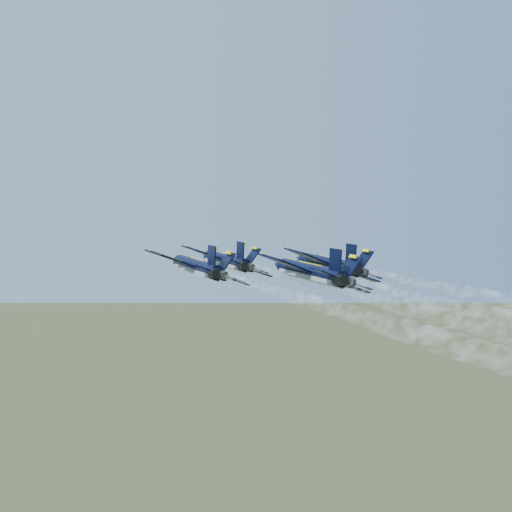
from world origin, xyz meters
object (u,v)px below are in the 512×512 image
object	(u,v)px
jet_left	(196,267)
jet_right	(328,264)
jet_slot	(310,272)
jet_lead	(225,261)

from	to	relation	value
jet_left	jet_right	xyz separation A→B (m)	(16.00, 0.63, 0.00)
jet_right	jet_slot	size ratio (longest dim) A/B	1.00
jet_left	jet_lead	bearing A→B (deg)	54.46
jet_right	jet_slot	world-z (taller)	same
jet_lead	jet_right	size ratio (longest dim) A/B	1.00
jet_lead	jet_left	world-z (taller)	same
jet_left	jet_slot	xyz separation A→B (m)	(9.22, -11.52, 0.00)
jet_lead	jet_slot	world-z (taller)	same
jet_lead	jet_slot	distance (m)	23.59
jet_slot	jet_lead	bearing A→B (deg)	89.48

